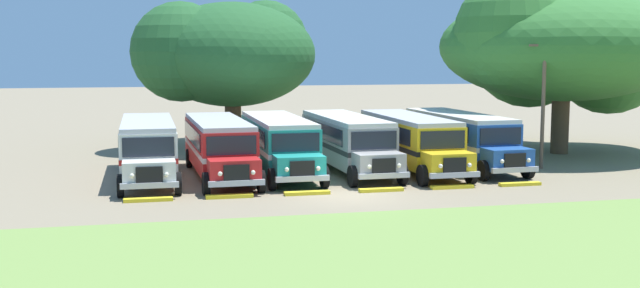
{
  "coord_description": "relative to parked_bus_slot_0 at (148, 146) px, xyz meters",
  "views": [
    {
      "loc": [
        -8.32,
        -30.77,
        6.07
      ],
      "look_at": [
        0.0,
        5.46,
        1.6
      ],
      "focal_mm": 42.45,
      "sensor_mm": 36.0,
      "label": 1
    }
  ],
  "objects": [
    {
      "name": "parked_bus_slot_0",
      "position": [
        0.0,
        0.0,
        0.0
      ],
      "size": [
        2.72,
        10.84,
        2.82
      ],
      "rotation": [
        0.0,
        0.0,
        -1.57
      ],
      "color": "silver",
      "rests_on": "ground_plane"
    },
    {
      "name": "parked_bus_slot_1",
      "position": [
        3.43,
        -0.27,
        0.0
      ],
      "size": [
        2.97,
        10.88,
        2.82
      ],
      "rotation": [
        0.0,
        0.0,
        -1.54
      ],
      "color": "red",
      "rests_on": "ground_plane"
    },
    {
      "name": "foreground_grass_strip",
      "position": [
        8.32,
        -15.72,
        -1.58
      ],
      "size": [
        80.0,
        11.34,
        0.01
      ],
      "primitive_type": "cube",
      "color": "olive",
      "rests_on": "ground_plane"
    },
    {
      "name": "parked_bus_slot_4",
      "position": [
        13.37,
        -0.31,
        0.0
      ],
      "size": [
        2.81,
        10.86,
        2.82
      ],
      "rotation": [
        0.0,
        0.0,
        -1.56
      ],
      "color": "yellow",
      "rests_on": "ground_plane"
    },
    {
      "name": "parked_bus_slot_2",
      "position": [
        6.5,
        0.23,
        0.0
      ],
      "size": [
        2.76,
        10.85,
        2.82
      ],
      "rotation": [
        0.0,
        0.0,
        -1.56
      ],
      "color": "teal",
      "rests_on": "ground_plane"
    },
    {
      "name": "parked_bus_slot_5",
      "position": [
        16.54,
        0.46,
        0.0
      ],
      "size": [
        3.12,
        10.9,
        2.82
      ],
      "rotation": [
        0.0,
        0.0,
        -1.52
      ],
      "color": "#23519E",
      "rests_on": "ground_plane"
    },
    {
      "name": "curb_wheelstop_5",
      "position": [
        16.69,
        -6.06,
        -1.51
      ],
      "size": [
        2.0,
        0.36,
        0.15
      ],
      "primitive_type": "cube",
      "color": "yellow",
      "rests_on": "ground_plane"
    },
    {
      "name": "secondary_tree",
      "position": [
        24.64,
        4.78,
        4.91
      ],
      "size": [
        15.45,
        15.03,
        10.75
      ],
      "color": "brown",
      "rests_on": "ground_plane"
    },
    {
      "name": "broad_shade_tree",
      "position": [
        5.17,
        11.9,
        4.51
      ],
      "size": [
        11.75,
        12.13,
        9.56
      ],
      "color": "brown",
      "rests_on": "ground_plane"
    },
    {
      "name": "curb_wheelstop_0",
      "position": [
        -0.04,
        -6.06,
        -1.51
      ],
      "size": [
        2.0,
        0.36,
        0.15
      ],
      "primitive_type": "cube",
      "color": "yellow",
      "rests_on": "ground_plane"
    },
    {
      "name": "curb_wheelstop_3",
      "position": [
        10.0,
        -6.06,
        -1.51
      ],
      "size": [
        2.0,
        0.36,
        0.15
      ],
      "primitive_type": "cube",
      "color": "yellow",
      "rests_on": "ground_plane"
    },
    {
      "name": "curb_wheelstop_4",
      "position": [
        13.34,
        -6.06,
        -1.51
      ],
      "size": [
        2.0,
        0.36,
        0.15
      ],
      "primitive_type": "cube",
      "color": "yellow",
      "rests_on": "ground_plane"
    },
    {
      "name": "curb_wheelstop_1",
      "position": [
        3.3,
        -6.06,
        -1.51
      ],
      "size": [
        2.0,
        0.36,
        0.15
      ],
      "primitive_type": "cube",
      "color": "yellow",
      "rests_on": "ground_plane"
    },
    {
      "name": "ground_plane",
      "position": [
        8.32,
        -6.71,
        -1.58
      ],
      "size": [
        220.0,
        220.0,
        0.0
      ],
      "primitive_type": "plane",
      "color": "#84755B"
    },
    {
      "name": "curb_wheelstop_2",
      "position": [
        6.65,
        -6.06,
        -1.51
      ],
      "size": [
        2.0,
        0.36,
        0.15
      ],
      "primitive_type": "cube",
      "color": "yellow",
      "rests_on": "ground_plane"
    },
    {
      "name": "utility_pole",
      "position": [
        20.26,
        -1.57,
        2.2
      ],
      "size": [
        1.8,
        0.2,
        7.08
      ],
      "color": "brown",
      "rests_on": "ground_plane"
    },
    {
      "name": "parked_bus_slot_3",
      "position": [
        10.12,
        0.22,
        0.0
      ],
      "size": [
        2.95,
        10.87,
        2.82
      ],
      "rotation": [
        0.0,
        0.0,
        -1.54
      ],
      "color": "#9E9993",
      "rests_on": "ground_plane"
    }
  ]
}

